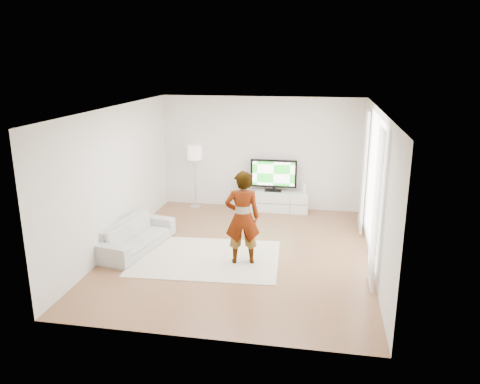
% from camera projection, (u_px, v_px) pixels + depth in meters
% --- Properties ---
extents(floor, '(6.00, 6.00, 0.00)m').
position_uv_depth(floor, '(240.00, 252.00, 9.22)').
color(floor, '#8F5F40').
rests_on(floor, ground).
extents(ceiling, '(6.00, 6.00, 0.00)m').
position_uv_depth(ceiling, '(240.00, 109.00, 8.45)').
color(ceiling, white).
rests_on(ceiling, wall_back).
extents(wall_left, '(0.02, 6.00, 2.80)m').
position_uv_depth(wall_left, '(116.00, 178.00, 9.26)').
color(wall_left, silver).
rests_on(wall_left, floor).
extents(wall_right, '(0.02, 6.00, 2.80)m').
position_uv_depth(wall_right, '(376.00, 190.00, 8.42)').
color(wall_right, silver).
rests_on(wall_right, floor).
extents(wall_back, '(5.00, 0.02, 2.80)m').
position_uv_depth(wall_back, '(261.00, 153.00, 11.68)').
color(wall_back, silver).
rests_on(wall_back, floor).
extents(wall_front, '(5.00, 0.02, 2.80)m').
position_uv_depth(wall_front, '(199.00, 243.00, 6.00)').
color(wall_front, silver).
rests_on(wall_front, floor).
extents(window, '(0.01, 2.60, 2.50)m').
position_uv_depth(window, '(374.00, 183.00, 8.69)').
color(window, white).
rests_on(window, wall_right).
extents(curtain_near, '(0.04, 0.70, 2.60)m').
position_uv_depth(curtain_near, '(376.00, 209.00, 7.50)').
color(curtain_near, white).
rests_on(curtain_near, floor).
extents(curtain_far, '(0.04, 0.70, 2.60)m').
position_uv_depth(curtain_far, '(364.00, 172.00, 9.96)').
color(curtain_far, white).
rests_on(curtain_far, floor).
extents(media_console, '(1.76, 0.50, 0.49)m').
position_uv_depth(media_console, '(273.00, 201.00, 11.71)').
color(media_console, silver).
rests_on(media_console, floor).
extents(television, '(1.15, 0.23, 0.80)m').
position_uv_depth(television, '(274.00, 174.00, 11.55)').
color(television, black).
rests_on(television, media_console).
extents(game_console, '(0.07, 0.17, 0.23)m').
position_uv_depth(game_console, '(304.00, 188.00, 11.48)').
color(game_console, white).
rests_on(game_console, media_console).
extents(potted_plant, '(0.27, 0.27, 0.40)m').
position_uv_depth(potted_plant, '(244.00, 182.00, 11.72)').
color(potted_plant, '#3F7238').
rests_on(potted_plant, media_console).
extents(rug, '(2.86, 2.14, 0.01)m').
position_uv_depth(rug, '(206.00, 258.00, 8.95)').
color(rug, beige).
rests_on(rug, floor).
extents(player, '(0.72, 0.56, 1.75)m').
position_uv_depth(player, '(242.00, 218.00, 8.52)').
color(player, '#334772').
rests_on(player, rug).
extents(sofa, '(1.09, 2.05, 0.57)m').
position_uv_depth(sofa, '(136.00, 235.00, 9.32)').
color(sofa, '#BCBCB7').
rests_on(sofa, floor).
extents(floor_lamp, '(0.35, 0.35, 1.59)m').
position_uv_depth(floor_lamp, '(194.00, 155.00, 11.68)').
color(floor_lamp, silver).
rests_on(floor_lamp, floor).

